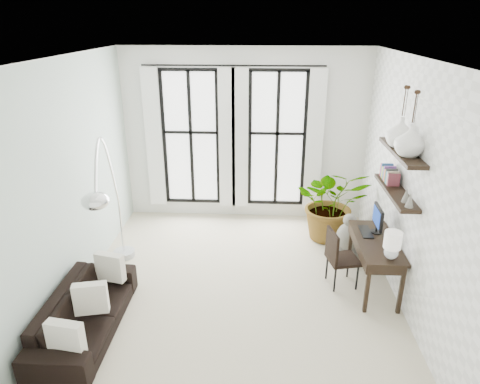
# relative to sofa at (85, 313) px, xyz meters

# --- Properties ---
(floor) EXTENTS (5.00, 5.00, 0.00)m
(floor) POSITION_rel_sofa_xyz_m (1.80, 1.04, -0.28)
(floor) COLOR beige
(floor) RESTS_ON ground
(ceiling) EXTENTS (5.00, 5.00, 0.00)m
(ceiling) POSITION_rel_sofa_xyz_m (1.80, 1.04, 2.92)
(ceiling) COLOR white
(ceiling) RESTS_ON wall_back
(wall_left) EXTENTS (0.00, 5.00, 5.00)m
(wall_left) POSITION_rel_sofa_xyz_m (-0.45, 1.04, 1.32)
(wall_left) COLOR #B3C8BC
(wall_left) RESTS_ON floor
(wall_right) EXTENTS (0.00, 5.00, 5.00)m
(wall_right) POSITION_rel_sofa_xyz_m (4.05, 1.04, 1.32)
(wall_right) COLOR white
(wall_right) RESTS_ON floor
(wall_back) EXTENTS (4.50, 0.00, 4.50)m
(wall_back) POSITION_rel_sofa_xyz_m (1.80, 3.54, 1.32)
(wall_back) COLOR white
(wall_back) RESTS_ON floor
(windows) EXTENTS (3.26, 0.13, 2.65)m
(windows) POSITION_rel_sofa_xyz_m (1.60, 3.47, 1.28)
(windows) COLOR white
(windows) RESTS_ON wall_back
(wall_shelves) EXTENTS (0.25, 1.30, 0.60)m
(wall_shelves) POSITION_rel_sofa_xyz_m (3.91, 1.20, 1.45)
(wall_shelves) COLOR black
(wall_shelves) RESTS_ON wall_right
(sofa) EXTENTS (0.76, 1.93, 0.56)m
(sofa) POSITION_rel_sofa_xyz_m (0.00, 0.00, 0.00)
(sofa) COLOR black
(sofa) RESTS_ON floor
(throw_pillows) EXTENTS (0.40, 1.52, 0.40)m
(throw_pillows) POSITION_rel_sofa_xyz_m (0.10, 0.00, 0.22)
(throw_pillows) COLOR silver
(throw_pillows) RESTS_ON sofa
(plant) EXTENTS (1.23, 1.07, 1.35)m
(plant) POSITION_rel_sofa_xyz_m (3.35, 2.66, 0.39)
(plant) COLOR #2D7228
(plant) RESTS_ON floor
(desk) EXTENTS (0.54, 1.29, 1.15)m
(desk) POSITION_rel_sofa_xyz_m (3.75, 1.11, 0.43)
(desk) COLOR black
(desk) RESTS_ON floor
(desk_chair) EXTENTS (0.49, 0.49, 0.88)m
(desk_chair) POSITION_rel_sofa_xyz_m (3.25, 1.20, 0.22)
(desk_chair) COLOR black
(desk_chair) RESTS_ON floor
(arc_lamp) EXTENTS (0.72, 2.10, 2.28)m
(arc_lamp) POSITION_rel_sofa_xyz_m (0.10, 0.93, 1.50)
(arc_lamp) COLOR silver
(arc_lamp) RESTS_ON floor
(buddha) EXTENTS (0.43, 0.43, 0.77)m
(buddha) POSITION_rel_sofa_xyz_m (3.55, 2.01, 0.04)
(buddha) COLOR gray
(buddha) RESTS_ON floor
(vase_a) EXTENTS (0.37, 0.37, 0.38)m
(vase_a) POSITION_rel_sofa_xyz_m (3.91, 0.91, 1.98)
(vase_a) COLOR white
(vase_a) RESTS_ON shelf_upper
(vase_b) EXTENTS (0.37, 0.37, 0.38)m
(vase_b) POSITION_rel_sofa_xyz_m (3.91, 1.31, 1.98)
(vase_b) COLOR white
(vase_b) RESTS_ON shelf_upper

